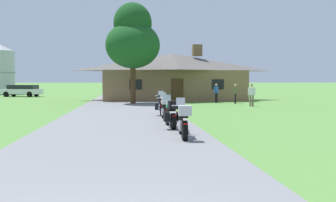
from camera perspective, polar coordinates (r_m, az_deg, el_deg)
name	(u,v)px	position (r m, az deg, el deg)	size (l,w,h in m)	color
ground_plane	(124,111)	(23.76, -6.82, -1.58)	(500.00, 500.00, 0.00)	#56893D
asphalt_driveway	(123,114)	(21.77, -6.91, -1.95)	(6.40, 80.00, 0.06)	slate
motorcycle_red_nearest_to_camera	(183,121)	(12.45, 2.33, -3.08)	(0.66, 2.08, 1.30)	black
motorcycle_green_second_in_row	(171,114)	(14.96, 0.50, -2.06)	(0.78, 2.08, 1.30)	black
motorcycle_orange_third_in_row	(165,108)	(17.92, -0.49, -1.14)	(0.66, 2.08, 1.30)	black
motorcycle_silver_farthest_in_row	(161,105)	(20.53, -1.03, -0.62)	(0.78, 2.08, 1.30)	black
stone_lodge	(173,76)	(36.72, 0.78, 3.80)	(14.08, 6.94, 5.46)	brown
bystander_blue_shirt_near_lodge	(216,92)	(32.62, 7.38, 1.36)	(0.45, 0.40, 1.67)	black
bystander_olive_shirt_beside_signpost	(235,93)	(31.72, 10.27, 1.28)	(0.29, 0.54, 1.67)	black
bystander_white_shirt_by_tree	(252,94)	(28.72, 12.69, 1.09)	(0.53, 0.31, 1.69)	#75664C
tree_by_lodge_front	(133,39)	(30.91, -5.42, 9.45)	(4.45, 4.45, 8.27)	#422D19
metal_silo_distant	(0,69)	(55.99, -24.26, 4.43)	(3.79, 3.79, 6.85)	#B2B7BC
parked_white_suv_far_left	(22,90)	(47.44, -21.45, 1.56)	(4.88, 2.73, 1.40)	silver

